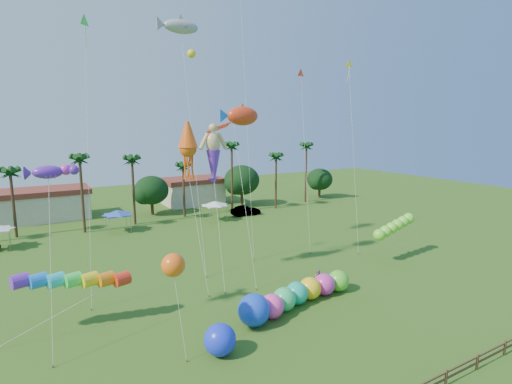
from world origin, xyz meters
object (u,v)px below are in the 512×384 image
blue_ball (220,340)px  caterpillar_inflatable (293,296)px  car_b (246,211)px  spectator_b (319,278)px

blue_ball → caterpillar_inflatable: bearing=21.0°
car_b → spectator_b: size_ratio=2.93×
car_b → spectator_b: spectator_b is taller
caterpillar_inflatable → blue_ball: caterpillar_inflatable is taller
caterpillar_inflatable → blue_ball: bearing=-169.2°
car_b → blue_ball: bearing=152.2°
spectator_b → blue_ball: bearing=-111.3°
spectator_b → blue_ball: size_ratio=0.77×
blue_ball → spectator_b: bearing=23.4°
caterpillar_inflatable → blue_ball: size_ratio=5.71×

